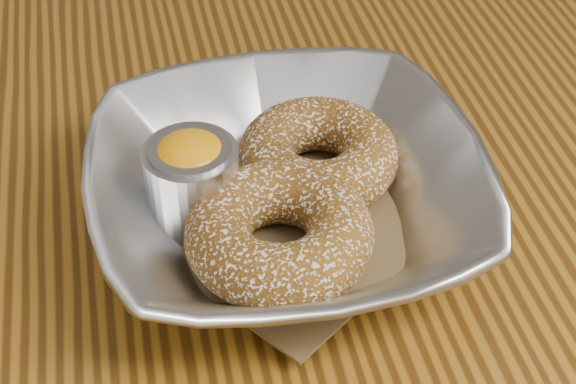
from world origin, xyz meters
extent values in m
cube|color=brown|center=(0.00, 0.00, 0.73)|extent=(1.20, 0.80, 0.04)
imported|color=#B5B7BC|center=(0.06, 0.00, 0.78)|extent=(0.22, 0.22, 0.05)
cube|color=brown|center=(0.06, 0.00, 0.76)|extent=(0.20, 0.20, 0.00)
torus|color=brown|center=(0.08, 0.04, 0.78)|extent=(0.12, 0.12, 0.03)
torus|color=brown|center=(0.05, -0.02, 0.78)|extent=(0.13, 0.13, 0.04)
cylinder|color=#B5B7BC|center=(0.01, 0.02, 0.78)|extent=(0.05, 0.05, 0.05)
cylinder|color=gray|center=(0.01, 0.02, 0.79)|extent=(0.05, 0.05, 0.05)
ellipsoid|color=#FF9F07|center=(0.01, 0.02, 0.80)|extent=(0.04, 0.04, 0.03)
camera|label=1|loc=(-0.02, -0.35, 1.11)|focal=55.00mm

